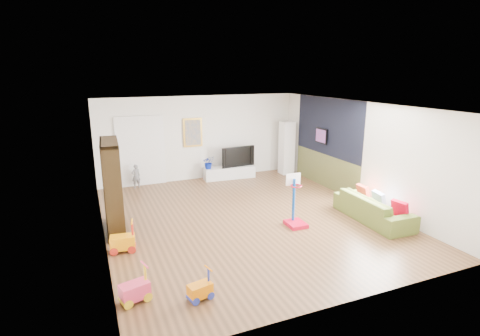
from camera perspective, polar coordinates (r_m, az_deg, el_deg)
name	(u,v)px	position (r m, az deg, el deg)	size (l,w,h in m)	color
floor	(246,218)	(9.17, 0.97, -7.56)	(6.50, 7.50, 0.00)	brown
ceiling	(247,106)	(8.53, 1.05, 9.50)	(6.50, 7.50, 0.00)	white
wall_back	(200,138)	(12.20, -6.10, 4.58)	(6.50, 0.00, 2.70)	silver
wall_front	(351,221)	(5.69, 16.51, -7.81)	(6.50, 0.00, 2.70)	silver
wall_left	(99,179)	(8.06, -20.68, -1.54)	(0.00, 7.50, 2.70)	silver
wall_right	(358,152)	(10.46, 17.56, 2.28)	(0.00, 7.50, 2.70)	white
navy_accent	(328,127)	(11.45, 13.20, 6.14)	(0.01, 3.20, 1.70)	black
olive_wainscot	(325,171)	(11.71, 12.82, -0.40)	(0.01, 3.20, 1.00)	brown
doorway	(141,152)	(11.83, -14.85, 2.37)	(1.45, 0.06, 2.10)	white
painting_back	(193,132)	(12.07, -7.21, 5.39)	(0.62, 0.06, 0.92)	gold
artwork_right	(321,136)	(11.62, 12.28, 4.82)	(0.04, 0.56, 0.46)	#7F3F8C
media_console	(229,173)	(12.37, -1.62, -0.69)	(1.69, 0.42, 0.39)	silver
tall_cabinet	(287,148)	(12.91, 7.12, 3.06)	(0.42, 0.42, 1.80)	white
bookshelf	(113,187)	(8.59, -18.84, -2.74)	(0.36, 1.39, 2.03)	black
sofa	(373,208)	(9.47, 19.62, -5.76)	(2.08, 0.81, 0.61)	#576826
basketball_hoop	(297,201)	(8.58, 8.62, -4.99)	(0.42, 0.51, 1.21)	red
ride_on_yellow	(122,237)	(7.78, -17.50, -9.99)	(0.47, 0.29, 0.62)	#FE9809
ride_on_orange	(200,285)	(6.09, -6.13, -17.32)	(0.37, 0.23, 0.49)	orange
ride_on_pink	(134,285)	(6.20, -15.82, -16.75)	(0.44, 0.27, 0.58)	#F03C66
child	(136,176)	(11.74, -15.58, -1.22)	(0.27, 0.18, 0.73)	slate
tv	(237,156)	(12.35, -0.51, 1.85)	(1.17, 0.15, 0.67)	black
vase_plant	(209,162)	(12.06, -4.81, 0.87)	(0.38, 0.33, 0.43)	#091E8F
pillow_left	(400,209)	(9.09, 23.17, -5.75)	(0.10, 0.38, 0.38)	#AC001A
pillow_center	(379,200)	(9.52, 20.44, -4.59)	(0.11, 0.41, 0.41)	silver
pillow_right	(363,193)	(9.95, 18.25, -3.57)	(0.10, 0.38, 0.38)	#B12F21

